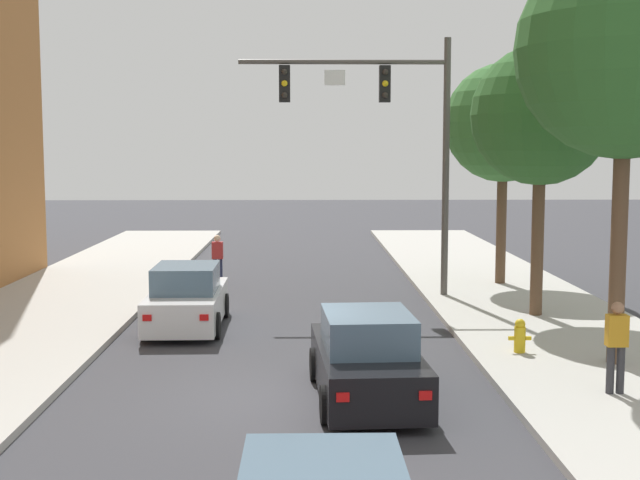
{
  "coord_description": "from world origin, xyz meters",
  "views": [
    {
      "loc": [
        0.46,
        -14.98,
        4.44
      ],
      "look_at": [
        0.88,
        7.84,
        2.0
      ],
      "focal_mm": 47.65,
      "sensor_mm": 36.0,
      "label": 1
    }
  ],
  "objects_px": {
    "traffic_signal_mast": "(388,119)",
    "car_lead_white": "(187,300)",
    "street_tree_nearest": "(626,50)",
    "fire_hydrant": "(520,336)",
    "car_following_black": "(367,360)",
    "pedestrian_crossing_road": "(218,257)",
    "street_tree_second": "(541,116)",
    "street_tree_third": "(504,123)",
    "pedestrian_sidewalk_right_walker": "(616,343)"
  },
  "relations": [
    {
      "from": "car_lead_white",
      "to": "pedestrian_sidewalk_right_walker",
      "type": "relative_size",
      "value": 2.6
    },
    {
      "from": "pedestrian_sidewalk_right_walker",
      "to": "pedestrian_crossing_road",
      "type": "bearing_deg",
      "value": 122.12
    },
    {
      "from": "traffic_signal_mast",
      "to": "street_tree_second",
      "type": "relative_size",
      "value": 1.08
    },
    {
      "from": "traffic_signal_mast",
      "to": "fire_hydrant",
      "type": "bearing_deg",
      "value": -73.55
    },
    {
      "from": "fire_hydrant",
      "to": "street_tree_nearest",
      "type": "bearing_deg",
      "value": -28.28
    },
    {
      "from": "fire_hydrant",
      "to": "street_tree_second",
      "type": "bearing_deg",
      "value": 70.4
    },
    {
      "from": "car_following_black",
      "to": "pedestrian_sidewalk_right_walker",
      "type": "distance_m",
      "value": 4.4
    },
    {
      "from": "street_tree_second",
      "to": "car_following_black",
      "type": "bearing_deg",
      "value": -125.16
    },
    {
      "from": "car_following_black",
      "to": "fire_hydrant",
      "type": "distance_m",
      "value": 4.52
    },
    {
      "from": "car_lead_white",
      "to": "pedestrian_crossing_road",
      "type": "distance_m",
      "value": 6.94
    },
    {
      "from": "street_tree_nearest",
      "to": "street_tree_second",
      "type": "relative_size",
      "value": 1.21
    },
    {
      "from": "street_tree_nearest",
      "to": "street_tree_second",
      "type": "height_order",
      "value": "street_tree_nearest"
    },
    {
      "from": "traffic_signal_mast",
      "to": "pedestrian_crossing_road",
      "type": "distance_m",
      "value": 7.52
    },
    {
      "from": "pedestrian_crossing_road",
      "to": "street_tree_third",
      "type": "relative_size",
      "value": 0.23
    },
    {
      "from": "car_lead_white",
      "to": "street_tree_nearest",
      "type": "bearing_deg",
      "value": -24.58
    },
    {
      "from": "car_lead_white",
      "to": "pedestrian_crossing_road",
      "type": "xyz_separation_m",
      "value": [
        0.05,
        6.94,
        0.19
      ]
    },
    {
      "from": "car_lead_white",
      "to": "pedestrian_crossing_road",
      "type": "relative_size",
      "value": 2.6
    },
    {
      "from": "pedestrian_sidewalk_right_walker",
      "to": "street_tree_second",
      "type": "distance_m",
      "value": 8.35
    },
    {
      "from": "street_tree_nearest",
      "to": "street_tree_third",
      "type": "distance_m",
      "value": 10.39
    },
    {
      "from": "car_following_black",
      "to": "street_tree_second",
      "type": "xyz_separation_m",
      "value": [
        4.93,
        7.0,
        4.56
      ]
    },
    {
      "from": "street_tree_nearest",
      "to": "pedestrian_sidewalk_right_walker",
      "type": "bearing_deg",
      "value": -109.97
    },
    {
      "from": "traffic_signal_mast",
      "to": "street_tree_nearest",
      "type": "bearing_deg",
      "value": -64.8
    },
    {
      "from": "car_lead_white",
      "to": "street_tree_second",
      "type": "distance_m",
      "value": 10.08
    },
    {
      "from": "traffic_signal_mast",
      "to": "street_tree_third",
      "type": "xyz_separation_m",
      "value": [
        3.89,
        2.19,
        -0.06
      ]
    },
    {
      "from": "car_following_black",
      "to": "street_tree_nearest",
      "type": "xyz_separation_m",
      "value": [
        5.16,
        1.98,
        5.64
      ]
    },
    {
      "from": "traffic_signal_mast",
      "to": "car_lead_white",
      "type": "xyz_separation_m",
      "value": [
        -5.36,
        -3.93,
        -4.6
      ]
    },
    {
      "from": "car_following_black",
      "to": "street_tree_second",
      "type": "height_order",
      "value": "street_tree_second"
    },
    {
      "from": "traffic_signal_mast",
      "to": "car_lead_white",
      "type": "height_order",
      "value": "traffic_signal_mast"
    },
    {
      "from": "traffic_signal_mast",
      "to": "car_following_black",
      "type": "relative_size",
      "value": 1.73
    },
    {
      "from": "car_lead_white",
      "to": "street_tree_second",
      "type": "height_order",
      "value": "street_tree_second"
    },
    {
      "from": "fire_hydrant",
      "to": "street_tree_second",
      "type": "distance_m",
      "value": 6.47
    },
    {
      "from": "car_following_black",
      "to": "street_tree_nearest",
      "type": "relative_size",
      "value": 0.52
    },
    {
      "from": "car_lead_white",
      "to": "fire_hydrant",
      "type": "height_order",
      "value": "car_lead_white"
    },
    {
      "from": "pedestrian_crossing_road",
      "to": "pedestrian_sidewalk_right_walker",
      "type": "bearing_deg",
      "value": -57.88
    },
    {
      "from": "car_following_black",
      "to": "fire_hydrant",
      "type": "bearing_deg",
      "value": 39.8
    },
    {
      "from": "fire_hydrant",
      "to": "car_following_black",
      "type": "bearing_deg",
      "value": -140.2
    },
    {
      "from": "pedestrian_crossing_road",
      "to": "street_tree_third",
      "type": "distance_m",
      "value": 10.2
    },
    {
      "from": "pedestrian_crossing_road",
      "to": "street_tree_nearest",
      "type": "relative_size",
      "value": 0.2
    },
    {
      "from": "car_lead_white",
      "to": "fire_hydrant",
      "type": "distance_m",
      "value": 8.19
    },
    {
      "from": "traffic_signal_mast",
      "to": "pedestrian_crossing_road",
      "type": "height_order",
      "value": "traffic_signal_mast"
    },
    {
      "from": "traffic_signal_mast",
      "to": "pedestrian_crossing_road",
      "type": "xyz_separation_m",
      "value": [
        -5.3,
        3.0,
        -4.41
      ]
    },
    {
      "from": "car_following_black",
      "to": "street_tree_third",
      "type": "height_order",
      "value": "street_tree_third"
    },
    {
      "from": "car_lead_white",
      "to": "traffic_signal_mast",
      "type": "bearing_deg",
      "value": 36.28
    },
    {
      "from": "street_tree_second",
      "to": "traffic_signal_mast",
      "type": "bearing_deg",
      "value": 139.14
    },
    {
      "from": "pedestrian_sidewalk_right_walker",
      "to": "fire_hydrant",
      "type": "xyz_separation_m",
      "value": [
        -0.91,
        3.07,
        -0.56
      ]
    },
    {
      "from": "car_following_black",
      "to": "street_tree_nearest",
      "type": "bearing_deg",
      "value": 20.96
    },
    {
      "from": "pedestrian_crossing_road",
      "to": "street_tree_second",
      "type": "xyz_separation_m",
      "value": [
        8.9,
        -6.11,
        4.37
      ]
    },
    {
      "from": "pedestrian_crossing_road",
      "to": "car_lead_white",
      "type": "bearing_deg",
      "value": -90.45
    },
    {
      "from": "car_following_black",
      "to": "pedestrian_crossing_road",
      "type": "bearing_deg",
      "value": 106.84
    },
    {
      "from": "traffic_signal_mast",
      "to": "fire_hydrant",
      "type": "distance_m",
      "value": 8.94
    }
  ]
}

